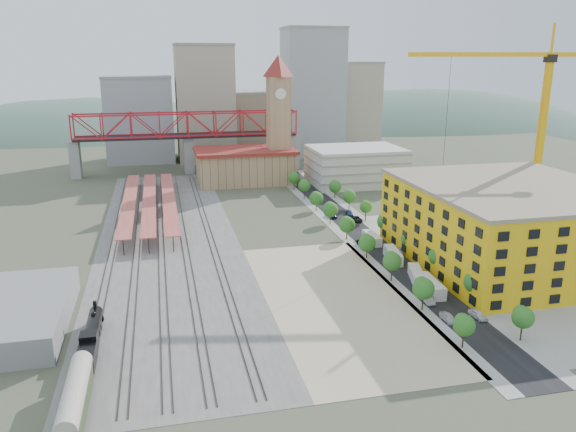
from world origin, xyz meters
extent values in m
plane|color=#474C38|center=(0.00, 0.00, 0.00)|extent=(400.00, 400.00, 0.00)
cube|color=#605E59|center=(-36.00, 17.50, 0.03)|extent=(36.00, 165.00, 0.06)
cube|color=tan|center=(-4.00, -31.50, 0.03)|extent=(28.00, 67.00, 0.06)
cube|color=black|center=(16.00, 15.00, 0.03)|extent=(12.00, 170.00, 0.06)
cube|color=gray|center=(10.50, 15.00, 0.02)|extent=(3.00, 170.00, 0.04)
cube|color=gray|center=(21.50, 15.00, 0.02)|extent=(3.00, 170.00, 0.04)
cube|color=gray|center=(45.00, -20.00, 0.03)|extent=(50.00, 90.00, 0.06)
cube|color=#382B23|center=(-50.72, 17.50, 0.15)|extent=(0.12, 160.00, 0.18)
cube|color=#382B23|center=(-49.28, 17.50, 0.15)|extent=(0.12, 160.00, 0.18)
cube|color=#382B23|center=(-44.72, 17.50, 0.15)|extent=(0.12, 160.00, 0.18)
cube|color=#382B23|center=(-43.28, 17.50, 0.15)|extent=(0.12, 160.00, 0.18)
cube|color=#382B23|center=(-38.72, 17.50, 0.15)|extent=(0.12, 160.00, 0.18)
cube|color=#382B23|center=(-37.28, 17.50, 0.15)|extent=(0.12, 160.00, 0.18)
cube|color=#382B23|center=(-32.72, 17.50, 0.15)|extent=(0.12, 160.00, 0.18)
cube|color=#382B23|center=(-31.28, 17.50, 0.15)|extent=(0.12, 160.00, 0.18)
cube|color=#382B23|center=(-25.72, 17.50, 0.15)|extent=(0.12, 160.00, 0.18)
cube|color=#382B23|center=(-24.28, 17.50, 0.15)|extent=(0.12, 160.00, 0.18)
cube|color=#C9654D|center=(-47.00, 45.00, 4.00)|extent=(4.00, 80.00, 0.25)
cylinder|color=black|center=(-47.00, 45.00, 2.00)|extent=(0.24, 0.24, 4.00)
cube|color=#C9654D|center=(-41.00, 45.00, 4.00)|extent=(4.00, 80.00, 0.25)
cylinder|color=black|center=(-41.00, 45.00, 2.00)|extent=(0.24, 0.24, 4.00)
cube|color=#C9654D|center=(-35.00, 45.00, 4.00)|extent=(4.00, 80.00, 0.25)
cylinder|color=black|center=(-35.00, 45.00, 2.00)|extent=(0.24, 0.24, 4.00)
cube|color=tan|center=(-5.00, 82.00, 6.00)|extent=(36.00, 22.00, 12.00)
cube|color=maroon|center=(-5.00, 82.00, 12.50)|extent=(38.00, 24.00, 1.20)
cube|color=tan|center=(8.00, 80.00, 20.00)|extent=(8.00, 8.00, 40.00)
pyramid|color=maroon|center=(8.00, 80.00, 48.00)|extent=(12.00, 12.00, 8.00)
cylinder|color=white|center=(8.00, 75.90, 34.00)|extent=(4.00, 0.30, 4.00)
cube|color=silver|center=(36.00, 70.00, 7.00)|extent=(34.00, 26.00, 14.00)
cube|color=gray|center=(-70.00, 105.00, 7.50)|extent=(4.00, 6.00, 15.00)
cube|color=gray|center=(20.00, 105.00, 7.50)|extent=(4.00, 6.00, 15.00)
cube|color=gray|center=(-25.00, 105.00, 7.50)|extent=(4.00, 6.00, 15.00)
cube|color=black|center=(-25.00, 105.00, 15.50)|extent=(90.00, 9.00, 1.00)
cube|color=yellow|center=(42.00, -20.00, 9.00)|extent=(44.00, 50.00, 18.00)
cube|color=gray|center=(42.00, -20.00, 18.40)|extent=(44.60, 50.60, 0.80)
cube|color=gray|center=(-66.00, -30.00, 2.50)|extent=(22.00, 32.00, 5.00)
cube|color=#9EA0A3|center=(-45.00, 140.00, 19.00)|extent=(30.00, 25.00, 38.00)
cube|color=#B2A58C|center=(-15.00, 135.00, 26.00)|extent=(26.00, 22.00, 52.00)
cube|color=gray|center=(12.00, 150.00, 15.00)|extent=(24.00, 24.00, 30.00)
cube|color=#9EA0A3|center=(38.00, 140.00, 30.00)|extent=(28.00, 22.00, 60.00)
cube|color=#B2A58C|center=(62.00, 145.00, 22.00)|extent=(22.00, 20.00, 44.00)
cube|color=brown|center=(-2.00, 160.00, 13.00)|extent=(20.00, 20.00, 26.00)
ellipsoid|color=#4C6B59|center=(-80.00, 260.00, -68.00)|extent=(396.00, 216.00, 180.00)
ellipsoid|color=#4C6B59|center=(40.00, 260.00, -92.00)|extent=(484.00, 264.00, 220.00)
ellipsoid|color=#4C6B59|center=(160.00, 260.00, -70.00)|extent=(418.00, 228.00, 190.00)
cylinder|color=black|center=(-50.00, -37.41, 2.30)|extent=(2.40, 11.50, 2.40)
cube|color=black|center=(-50.00, -43.64, 2.49)|extent=(2.68, 2.87, 3.07)
cylinder|color=black|center=(-50.00, -32.62, 4.02)|extent=(0.67, 0.67, 1.53)
sphere|color=black|center=(-50.00, -35.50, 3.54)|extent=(0.96, 0.96, 0.96)
cone|color=black|center=(-50.00, -30.90, 0.86)|extent=(2.49, 1.53, 2.49)
cube|color=black|center=(-50.00, -47.95, 1.92)|extent=(2.68, 5.75, 2.68)
cube|color=#303D21|center=(-50.00, -60.41, 2.30)|extent=(2.78, 17.24, 3.07)
cylinder|color=#ADA899|center=(-50.00, -60.41, 3.93)|extent=(2.97, 17.24, 2.97)
cube|color=#FFB310|center=(67.24, 6.16, 22.83)|extent=(1.62, 1.62, 45.66)
cube|color=black|center=(67.24, 6.16, 46.67)|extent=(2.54, 2.54, 2.03)
cube|color=#FFB310|center=(48.34, 9.91, 47.68)|extent=(38.05, 8.70, 1.22)
cube|color=#FFB310|center=(73.22, 4.98, 47.68)|extent=(12.18, 3.56, 1.22)
cube|color=#FFB310|center=(67.24, 6.16, 51.74)|extent=(0.51, 0.51, 8.12)
cube|color=silver|center=(16.00, -32.50, 1.36)|extent=(3.17, 10.08, 2.72)
cube|color=silver|center=(16.00, -25.64, 1.22)|extent=(4.74, 9.18, 2.43)
cube|color=silver|center=(16.00, -13.10, 1.32)|extent=(3.98, 9.89, 2.63)
cube|color=silver|center=(16.00, 0.70, 1.21)|extent=(2.36, 8.84, 2.42)
imported|color=silver|center=(13.00, -45.52, 0.75)|extent=(1.91, 4.44, 1.49)
imported|color=#98999D|center=(13.00, -37.14, 0.74)|extent=(1.57, 4.47, 1.47)
imported|color=black|center=(13.00, -2.13, 0.79)|extent=(2.75, 5.76, 1.58)
imported|color=#1B2150|center=(13.00, 26.42, 0.79)|extent=(2.25, 5.48, 1.59)
imported|color=silver|center=(19.00, -45.63, 0.73)|extent=(2.30, 4.48, 1.46)
imported|color=gray|center=(19.00, -9.00, 0.72)|extent=(1.94, 4.51, 1.45)
imported|color=black|center=(19.00, 20.48, 0.69)|extent=(2.46, 5.05, 1.38)
imported|color=navy|center=(19.00, 27.48, 0.67)|extent=(2.49, 4.80, 1.33)
camera|label=1|loc=(-37.00, -130.66, 46.87)|focal=35.00mm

